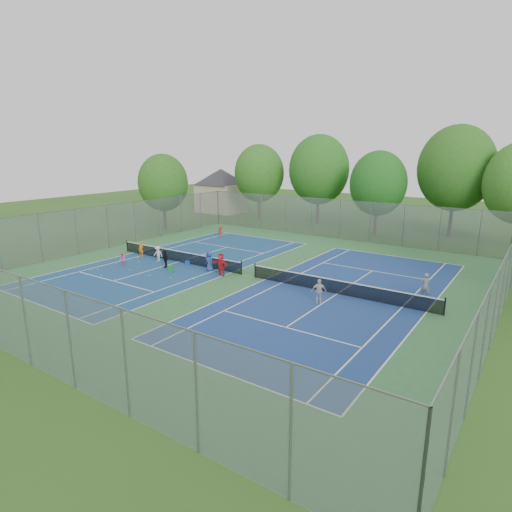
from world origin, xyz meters
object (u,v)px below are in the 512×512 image
Objects in this scene: ball_crate at (188,263)px; instructor at (425,285)px; ball_hopper at (171,269)px; net_right at (338,287)px; net_left at (179,257)px.

instructor is (17.65, 2.64, 0.65)m from ball_crate.
instructor is at bearing 16.46° from ball_hopper.
instructor is (4.72, 2.55, 0.33)m from net_right.
net_right is 24.85× the size of ball_hopper.
instructor is (17.10, 5.05, 0.53)m from ball_hopper.
instructor is at bearing 8.49° from ball_crate.
instructor reaches higher than net_right.
net_right is 12.63m from ball_hopper.
ball_hopper reaches higher than ball_crate.
net_left is at bearing 180.00° from net_right.
net_right is 41.35× the size of ball_crate.
ball_crate is 0.20× the size of instructor.
net_right is 12.93m from ball_crate.
instructor is at bearing 28.37° from net_right.
instructor is (18.72, 2.55, 0.33)m from net_left.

